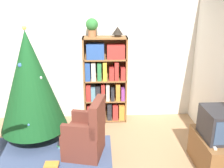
# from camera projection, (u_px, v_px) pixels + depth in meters

# --- Properties ---
(wall_back) EXTENTS (8.00, 0.10, 2.60)m
(wall_back) POSITION_uv_depth(u_px,v_px,m) (80.00, 54.00, 4.81)
(wall_back) COLOR silver
(wall_back) RESTS_ON ground_plane
(area_rug) EXTENTS (2.18, 1.73, 0.01)m
(area_rug) POSITION_uv_depth(u_px,v_px,m) (37.00, 168.00, 3.58)
(area_rug) COLOR #3D4C70
(area_rug) RESTS_ON ground_plane
(bookshelf) EXTENTS (0.82, 0.31, 1.66)m
(bookshelf) POSITION_uv_depth(u_px,v_px,m) (105.00, 82.00, 4.77)
(bookshelf) COLOR brown
(bookshelf) RESTS_ON ground_plane
(tv_stand) EXTENTS (0.45, 0.81, 0.49)m
(tv_stand) POSITION_uv_depth(u_px,v_px,m) (213.00, 153.00, 3.54)
(tv_stand) COLOR brown
(tv_stand) RESTS_ON ground_plane
(television) EXTENTS (0.38, 0.52, 0.42)m
(television) POSITION_uv_depth(u_px,v_px,m) (218.00, 124.00, 3.38)
(television) COLOR #28282D
(television) RESTS_ON tv_stand
(game_remote) EXTENTS (0.04, 0.12, 0.02)m
(game_remote) POSITION_uv_depth(u_px,v_px,m) (214.00, 147.00, 3.22)
(game_remote) COLOR white
(game_remote) RESTS_ON tv_stand
(christmas_tree) EXTENTS (1.10, 1.10, 1.94)m
(christmas_tree) POSITION_uv_depth(u_px,v_px,m) (30.00, 82.00, 4.04)
(christmas_tree) COLOR #4C3323
(christmas_tree) RESTS_ON ground_plane
(armchair) EXTENTS (0.68, 0.67, 0.92)m
(armchair) POSITION_uv_depth(u_px,v_px,m) (86.00, 136.00, 3.82)
(armchair) COLOR brown
(armchair) RESTS_ON ground_plane
(potted_plant) EXTENTS (0.22, 0.22, 0.33)m
(potted_plant) POSITION_uv_depth(u_px,v_px,m) (92.00, 26.00, 4.43)
(potted_plant) COLOR #935B38
(potted_plant) RESTS_ON bookshelf
(table_lamp) EXTENTS (0.20, 0.20, 0.18)m
(table_lamp) POSITION_uv_depth(u_px,v_px,m) (118.00, 31.00, 4.48)
(table_lamp) COLOR #473828
(table_lamp) RESTS_ON bookshelf
(book_pile_near_tree) EXTENTS (0.23, 0.14, 0.08)m
(book_pile_near_tree) POSITION_uv_depth(u_px,v_px,m) (64.00, 145.00, 4.10)
(book_pile_near_tree) COLOR #5B899E
(book_pile_near_tree) RESTS_ON ground_plane
(book_pile_by_chair) EXTENTS (0.21, 0.19, 0.08)m
(book_pile_by_chair) POSITION_uv_depth(u_px,v_px,m) (52.00, 166.00, 3.57)
(book_pile_by_chair) COLOR #843889
(book_pile_by_chair) RESTS_ON ground_plane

